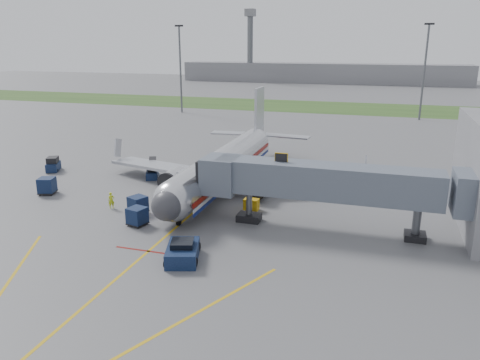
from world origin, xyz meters
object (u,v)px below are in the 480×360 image
(pushback_tug, at_px, (183,252))
(baggage_tug, at_px, (53,165))
(belt_loader, at_px, (152,173))
(ramp_worker, at_px, (111,200))
(airliner, at_px, (225,164))

(pushback_tug, height_order, baggage_tug, baggage_tug)
(belt_loader, height_order, ramp_worker, belt_loader)
(airliner, relative_size, ramp_worker, 20.67)
(baggage_tug, height_order, belt_loader, belt_loader)
(baggage_tug, relative_size, belt_loader, 0.68)
(belt_loader, bearing_deg, pushback_tug, -57.08)
(pushback_tug, distance_m, baggage_tug, 33.52)
(airliner, relative_size, belt_loader, 8.05)
(pushback_tug, distance_m, belt_loader, 24.60)
(pushback_tug, bearing_deg, baggage_tug, 144.67)
(airliner, relative_size, baggage_tug, 11.76)
(airliner, distance_m, baggage_tug, 24.07)
(belt_loader, distance_m, ramp_worker, 11.96)
(pushback_tug, relative_size, ramp_worker, 2.56)
(airliner, height_order, pushback_tug, airliner)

